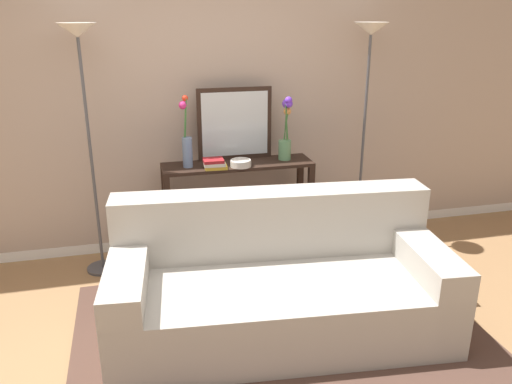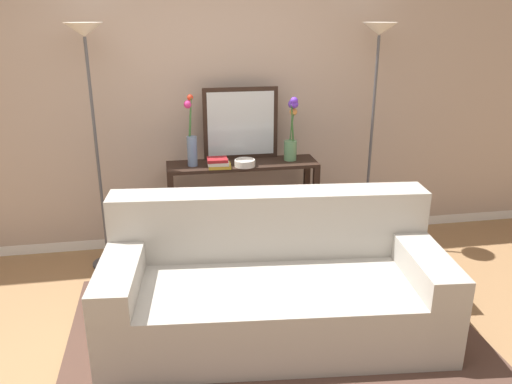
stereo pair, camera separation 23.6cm
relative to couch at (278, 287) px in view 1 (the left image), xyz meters
The scene contains 13 objects.
ground_plane 0.59m from the couch, 128.59° to the right, with size 16.00×16.00×0.02m, color #9E754C.
back_wall 1.92m from the couch, 101.46° to the left, with size 12.00×0.15×2.86m.
area_rug 0.34m from the couch, 92.21° to the right, with size 2.68×2.03×0.01m.
couch is the anchor object (origin of this frame).
console_table 1.20m from the couch, 91.04° to the left, with size 1.26×0.34×0.83m.
floor_lamp_left 2.05m from the couch, 135.96° to the left, with size 0.28×0.28×1.95m.
floor_lamp_right 1.99m from the couch, 46.24° to the left, with size 0.28×0.28×1.94m.
wall_mirror 1.55m from the couch, 90.51° to the left, with size 0.63×0.02×0.61m.
vase_tall_flowers 1.45m from the couch, 110.61° to the left, with size 0.09×0.10×0.58m.
vase_short_flowers 1.46m from the couch, 71.39° to the left, with size 0.11×0.13×0.54m.
fruit_bowl 1.20m from the couch, 90.82° to the left, with size 0.17×0.17×0.06m.
book_stack 1.23m from the couch, 102.20° to the left, with size 0.19×0.17×0.08m.
book_row_under_console 1.26m from the couch, 108.79° to the left, with size 0.27×0.16×0.13m.
Camera 1 is at (-0.55, -2.49, 2.04)m, focal length 36.17 mm.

